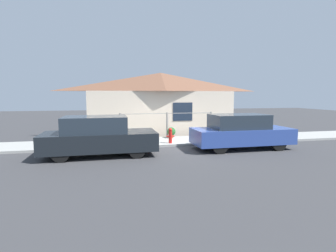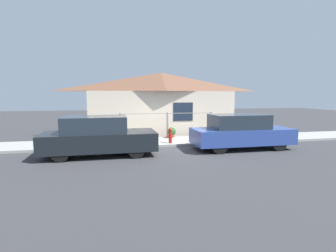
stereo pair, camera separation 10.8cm
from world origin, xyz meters
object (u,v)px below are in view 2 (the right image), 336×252
car_right (241,132)px  potted_plant_by_fence (114,134)px  car_left (99,136)px  potted_plant_near_hydrant (172,132)px  potted_plant_corner (215,130)px  fire_hydrant (170,135)px

car_right → potted_plant_by_fence: car_right is taller
car_right → potted_plant_by_fence: bearing=155.0°
car_left → car_right: car_left is taller
potted_plant_by_fence → potted_plant_near_hydrant: bearing=7.2°
car_left → potted_plant_corner: bearing=22.1°
potted_plant_by_fence → fire_hydrant: bearing=-22.5°
car_right → potted_plant_corner: car_right is taller
potted_plant_near_hydrant → potted_plant_by_fence: size_ratio=1.00×
potted_plant_near_hydrant → potted_plant_corner: size_ratio=0.80×
car_right → potted_plant_by_fence: size_ratio=7.69×
fire_hydrant → potted_plant_by_fence: 2.73m
potted_plant_near_hydrant → potted_plant_by_fence: potted_plant_by_fence is taller
potted_plant_corner → fire_hydrant: bearing=-159.2°
potted_plant_corner → car_right: bearing=-85.5°
car_right → potted_plant_near_hydrant: size_ratio=7.71×
car_left → car_right: bearing=-0.5°
car_right → car_left: bearing=179.6°
fire_hydrant → potted_plant_near_hydrant: 1.46m
potted_plant_near_hydrant → potted_plant_corner: bearing=-11.1°
car_right → fire_hydrant: 3.10m
fire_hydrant → potted_plant_corner: (2.57, 0.98, 0.02)m
potted_plant_by_fence → car_right: bearing=-24.7°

